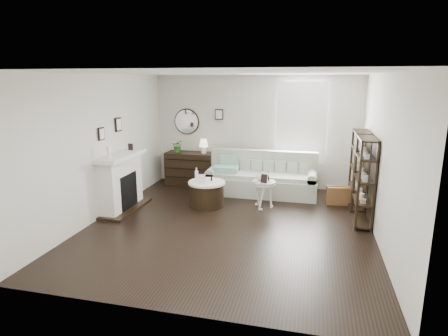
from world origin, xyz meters
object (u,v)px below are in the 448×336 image
(drum_table, at_px, (207,194))
(sofa, at_px, (262,180))
(dresser, at_px, (190,168))
(pedestal_table, at_px, (264,184))

(drum_table, bearing_deg, sofa, 50.32)
(dresser, bearing_deg, drum_table, -60.60)
(dresser, relative_size, pedestal_table, 2.11)
(sofa, height_order, drum_table, sofa)
(sofa, xyz_separation_m, pedestal_table, (0.18, -1.03, 0.20))
(sofa, bearing_deg, dresser, 168.12)
(sofa, xyz_separation_m, drum_table, (-0.98, -1.18, -0.05))
(sofa, xyz_separation_m, dresser, (-1.87, 0.39, 0.08))
(drum_table, bearing_deg, dresser, 119.40)
(sofa, relative_size, drum_table, 3.26)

